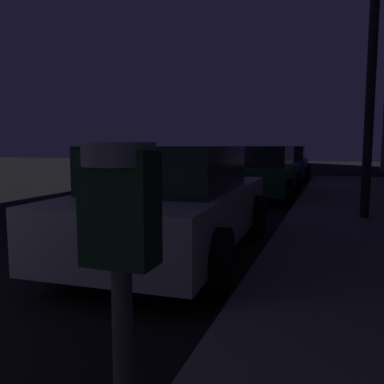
{
  "coord_description": "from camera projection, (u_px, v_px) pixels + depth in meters",
  "views": [
    {
      "loc": [
        4.78,
        -0.22,
        1.43
      ],
      "look_at": [
        3.97,
        2.08,
        1.15
      ],
      "focal_mm": 37.35,
      "sensor_mm": 36.0,
      "label": 1
    }
  ],
  "objects": [
    {
      "name": "car_green",
      "position": [
        260.0,
        172.0,
        11.19
      ],
      "size": [
        2.09,
        4.37,
        1.43
      ],
      "color": "#19592D",
      "rests_on": "ground"
    },
    {
      "name": "car_silver",
      "position": [
        175.0,
        202.0,
        5.23
      ],
      "size": [
        2.09,
        4.27,
        1.43
      ],
      "color": "#B7B7BF",
      "rests_on": "ground"
    },
    {
      "name": "parking_meter",
      "position": [
        121.0,
        262.0,
        1.05
      ],
      "size": [
        0.19,
        0.19,
        1.29
      ],
      "color": "#59595B",
      "rests_on": "sidewalk"
    },
    {
      "name": "car_blue",
      "position": [
        284.0,
        163.0,
        16.56
      ],
      "size": [
        2.16,
        4.12,
        1.43
      ],
      "color": "navy",
      "rests_on": "ground"
    }
  ]
}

